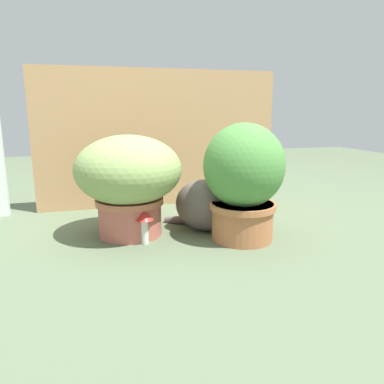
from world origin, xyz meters
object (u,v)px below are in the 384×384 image
(cat, at_px, (209,203))
(mushroom_ornament_red, at_px, (144,221))
(leafy_planter, at_px, (244,179))
(grass_planter, at_px, (129,178))

(cat, distance_m, mushroom_ornament_red, 0.30)
(mushroom_ornament_red, bearing_deg, leafy_planter, -7.31)
(cat, bearing_deg, leafy_planter, -54.29)
(grass_planter, distance_m, cat, 0.35)
(leafy_planter, height_order, cat, leafy_planter)
(grass_planter, bearing_deg, cat, -6.87)
(grass_planter, xyz_separation_m, cat, (0.33, -0.04, -0.11))
(mushroom_ornament_red, bearing_deg, grass_planter, 108.46)
(leafy_planter, relative_size, mushroom_ornament_red, 3.59)
(grass_planter, bearing_deg, mushroom_ornament_red, -71.54)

